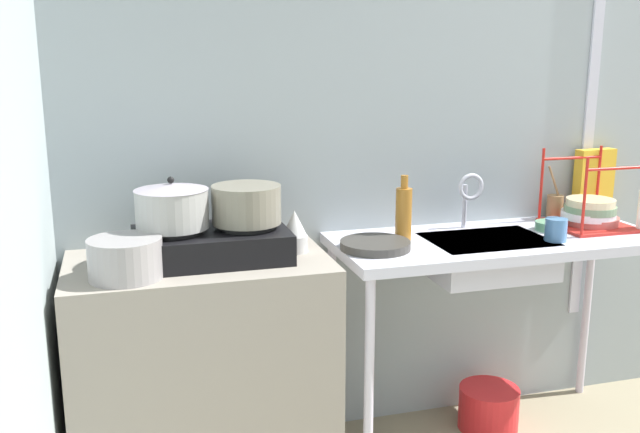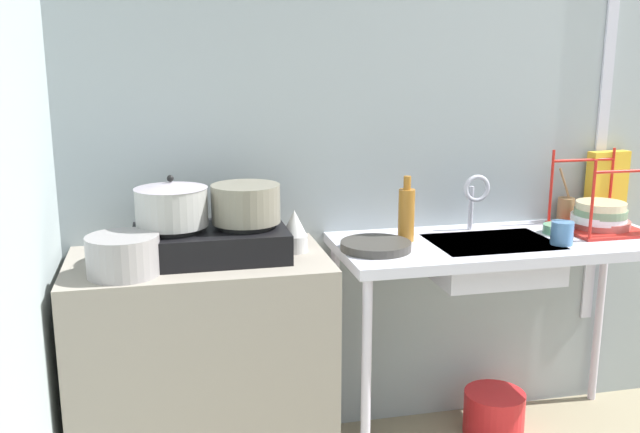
% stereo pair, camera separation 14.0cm
% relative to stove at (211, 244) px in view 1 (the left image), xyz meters
% --- Properties ---
extents(wall_back, '(5.51, 0.10, 2.66)m').
position_rel_stove_xyz_m(wall_back, '(1.81, 0.32, 0.40)').
color(wall_back, '#98A3A7').
rests_on(wall_back, ground).
extents(wall_metal_strip, '(0.05, 0.01, 2.13)m').
position_rel_stove_xyz_m(wall_metal_strip, '(1.72, 0.26, 0.53)').
color(wall_metal_strip, silver).
extents(counter_concrete, '(0.92, 0.54, 0.87)m').
position_rel_stove_xyz_m(counter_concrete, '(-0.05, 0.00, -0.49)').
color(counter_concrete, gray).
rests_on(counter_concrete, ground).
extents(counter_sink, '(1.33, 0.54, 0.87)m').
position_rel_stove_xyz_m(counter_sink, '(1.14, -0.00, -0.14)').
color(counter_sink, silver).
rests_on(counter_sink, ground).
extents(stove, '(0.54, 0.34, 0.12)m').
position_rel_stove_xyz_m(stove, '(0.00, 0.00, 0.00)').
color(stove, black).
rests_on(stove, counter_concrete).
extents(pot_on_left_burner, '(0.25, 0.25, 0.18)m').
position_rel_stove_xyz_m(pot_on_left_burner, '(-0.13, -0.00, 0.15)').
color(pot_on_left_burner, '#A0A09B').
rests_on(pot_on_left_burner, stove).
extents(pot_on_right_burner, '(0.25, 0.25, 0.14)m').
position_rel_stove_xyz_m(pot_on_right_burner, '(0.13, 0.00, 0.14)').
color(pot_on_right_burner, slate).
rests_on(pot_on_right_burner, stove).
extents(pot_beside_stove, '(0.24, 0.24, 0.13)m').
position_rel_stove_xyz_m(pot_beside_stove, '(-0.29, -0.14, 0.01)').
color(pot_beside_stove, gray).
rests_on(pot_beside_stove, counter_concrete).
extents(percolator, '(0.10, 0.10, 0.16)m').
position_rel_stove_xyz_m(percolator, '(0.31, 0.01, 0.02)').
color(percolator, beige).
rests_on(percolator, counter_concrete).
extents(sink_basin, '(0.48, 0.34, 0.15)m').
position_rel_stove_xyz_m(sink_basin, '(1.08, -0.02, -0.13)').
color(sink_basin, silver).
rests_on(sink_basin, counter_sink).
extents(faucet, '(0.11, 0.07, 0.24)m').
position_rel_stove_xyz_m(faucet, '(1.08, 0.14, 0.10)').
color(faucet, silver).
rests_on(faucet, counter_sink).
extents(frying_pan, '(0.26, 0.26, 0.03)m').
position_rel_stove_xyz_m(frying_pan, '(0.61, -0.03, -0.04)').
color(frying_pan, '#383531').
rests_on(frying_pan, counter_sink).
extents(dish_rack, '(0.31, 0.32, 0.32)m').
position_rel_stove_xyz_m(dish_rack, '(1.60, 0.04, 0.00)').
color(dish_rack, red).
rests_on(dish_rack, counter_sink).
extents(cup_by_rack, '(0.08, 0.08, 0.09)m').
position_rel_stove_xyz_m(cup_by_rack, '(1.32, -0.12, -0.01)').
color(cup_by_rack, teal).
rests_on(cup_by_rack, counter_sink).
extents(small_bowl_on_drainboard, '(0.12, 0.12, 0.04)m').
position_rel_stove_xyz_m(small_bowl_on_drainboard, '(1.40, 0.04, -0.04)').
color(small_bowl_on_drainboard, '#5F9E77').
rests_on(small_bowl_on_drainboard, counter_sink).
extents(bottle_by_sink, '(0.06, 0.06, 0.26)m').
position_rel_stove_xyz_m(bottle_by_sink, '(0.76, 0.06, 0.05)').
color(bottle_by_sink, '#9C6321').
rests_on(bottle_by_sink, counter_sink).
extents(cereal_box, '(0.19, 0.07, 0.30)m').
position_rel_stove_xyz_m(cereal_box, '(1.74, 0.22, 0.09)').
color(cereal_box, gold).
rests_on(cereal_box, counter_sink).
extents(utensil_jar, '(0.07, 0.07, 0.24)m').
position_rel_stove_xyz_m(utensil_jar, '(1.54, 0.21, -0.00)').
color(utensil_jar, olive).
rests_on(utensil_jar, counter_sink).
extents(bucket_on_floor, '(0.26, 0.26, 0.19)m').
position_rel_stove_xyz_m(bucket_on_floor, '(1.18, 0.05, -0.84)').
color(bucket_on_floor, red).
rests_on(bucket_on_floor, ground).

